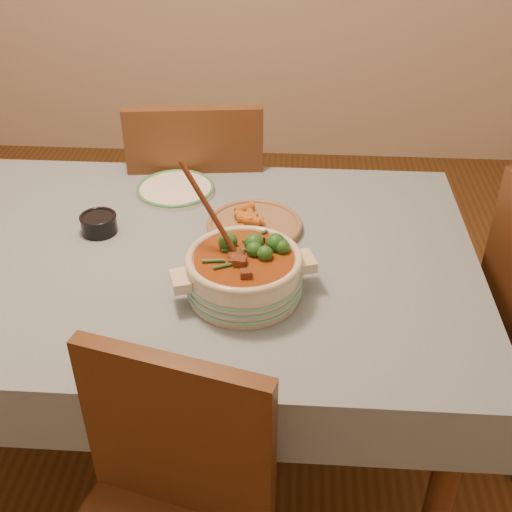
{
  "coord_description": "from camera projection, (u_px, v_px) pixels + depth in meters",
  "views": [
    {
      "loc": [
        0.33,
        -1.46,
        1.75
      ],
      "look_at": [
        0.24,
        -0.15,
        0.86
      ],
      "focal_mm": 45.0,
      "sensor_mm": 36.0,
      "label": 1
    }
  ],
  "objects": [
    {
      "name": "dining_table",
      "position": [
        175.0,
        278.0,
        1.83
      ],
      "size": [
        1.68,
        1.08,
        0.76
      ],
      "color": "brown",
      "rests_on": "floor"
    },
    {
      "name": "floor",
      "position": [
        189.0,
        433.0,
        2.21
      ],
      "size": [
        4.5,
        4.5,
        0.0
      ],
      "primitive_type": "plane",
      "color": "#4D3116",
      "rests_on": "ground"
    },
    {
      "name": "fried_plate",
      "position": [
        254.0,
        224.0,
        1.87
      ],
      "size": [
        0.36,
        0.36,
        0.05
      ],
      "rotation": [
        0.0,
        0.0,
        -0.39
      ],
      "color": "#9A7D55",
      "rests_on": "dining_table"
    },
    {
      "name": "stew_casserole",
      "position": [
        244.0,
        271.0,
        1.58
      ],
      "size": [
        0.37,
        0.36,
        0.34
      ],
      "rotation": [
        0.0,
        0.0,
        0.33
      ],
      "color": "beige",
      "rests_on": "dining_table"
    },
    {
      "name": "chair_far",
      "position": [
        200.0,
        205.0,
        2.4
      ],
      "size": [
        0.51,
        0.51,
        0.98
      ],
      "rotation": [
        0.0,
        0.0,
        3.26
      ],
      "color": "#523019",
      "rests_on": "floor"
    },
    {
      "name": "white_plate",
      "position": [
        175.0,
        189.0,
        2.06
      ],
      "size": [
        0.29,
        0.29,
        0.02
      ],
      "rotation": [
        0.0,
        0.0,
        0.17
      ],
      "color": "white",
      "rests_on": "dining_table"
    },
    {
      "name": "condiment_bowl",
      "position": [
        99.0,
        223.0,
        1.85
      ],
      "size": [
        0.13,
        0.13,
        0.06
      ],
      "rotation": [
        0.0,
        0.0,
        -0.33
      ],
      "color": "black",
      "rests_on": "dining_table"
    }
  ]
}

